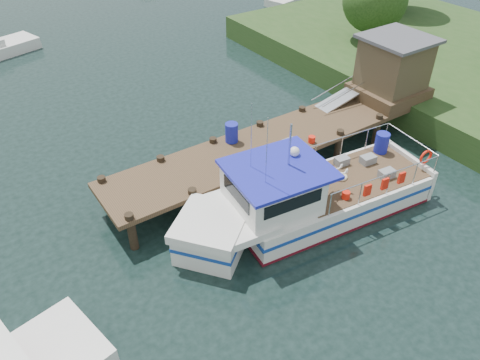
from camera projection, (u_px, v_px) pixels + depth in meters
ground_plane at (240, 179)px, 20.35m from camera, size 160.00×160.00×0.00m
dock at (354, 94)px, 21.95m from camera, size 16.60×3.00×4.78m
lobster_boat at (302, 199)px, 17.71m from camera, size 10.98×4.23×5.28m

